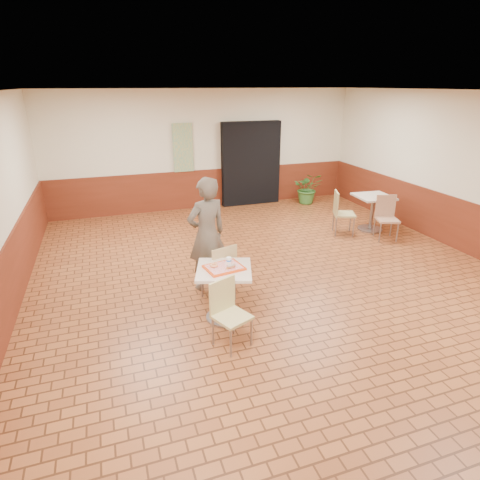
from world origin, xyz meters
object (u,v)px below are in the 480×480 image
object	(u,v)px
main_table	(224,285)
potted_plant	(308,188)
chair_main_front	(228,310)
paper_cup	(229,260)
customer	(207,235)
serving_tray	(224,268)
chair_second_left	(341,210)
long_john_donut	(231,267)
ring_donut	(214,265)
second_table	(373,207)
chair_second_front	(386,215)
chair_main_back	(221,270)

from	to	relation	value
main_table	potted_plant	distance (m)	6.22
chair_main_front	paper_cup	distance (m)	0.77
customer	paper_cup	distance (m)	0.92
serving_tray	chair_second_left	bearing A→B (deg)	36.11
long_john_donut	chair_main_front	bearing A→B (deg)	-111.69
chair_main_front	ring_donut	xyz separation A→B (m)	(-0.01, 0.62, 0.34)
ring_donut	potted_plant	distance (m)	6.27
serving_tray	ring_donut	world-z (taller)	ring_donut
chair_main_front	second_table	world-z (taller)	chair_main_front
ring_donut	chair_second_left	distance (m)	4.29
main_table	potted_plant	bearing A→B (deg)	51.53
ring_donut	chair_second_front	distance (m)	4.70
serving_tray	chair_second_front	size ratio (longest dim) A/B	0.54
ring_donut	chair_second_front	xyz separation A→B (m)	(4.29, 1.89, -0.31)
chair_main_front	second_table	size ratio (longest dim) A/B	1.09
chair_second_left	main_table	bearing A→B (deg)	148.87
second_table	potted_plant	bearing A→B (deg)	97.99
main_table	chair_main_front	size ratio (longest dim) A/B	0.89
long_john_donut	serving_tray	bearing A→B (deg)	135.06
chair_main_front	main_table	bearing A→B (deg)	54.20
paper_cup	chair_second_left	bearing A→B (deg)	36.06
chair_main_back	paper_cup	xyz separation A→B (m)	(-0.00, -0.42, 0.34)
chair_main_back	chair_second_left	distance (m)	3.85
chair_main_front	long_john_donut	distance (m)	0.63
paper_cup	chair_second_front	xyz separation A→B (m)	(4.07, 1.87, -0.34)
ring_donut	paper_cup	distance (m)	0.22
chair_main_front	ring_donut	distance (m)	0.70
main_table	ring_donut	distance (m)	0.33
serving_tray	second_table	bearing A→B (deg)	30.41
long_john_donut	chair_second_left	size ratio (longest dim) A/B	0.16
main_table	chair_second_left	world-z (taller)	chair_second_left
chair_main_front	paper_cup	xyz separation A→B (m)	(0.21, 0.64, 0.37)
chair_main_front	chair_second_left	size ratio (longest dim) A/B	0.91
main_table	second_table	bearing A→B (deg)	30.41
chair_second_left	potted_plant	bearing A→B (deg)	11.63
chair_main_front	potted_plant	world-z (taller)	chair_main_front
customer	chair_second_left	bearing A→B (deg)	-171.86
main_table	chair_second_front	bearing A→B (deg)	24.93
long_john_donut	chair_second_front	size ratio (longest dim) A/B	0.16
main_table	ring_donut	size ratio (longest dim) A/B	6.77
chair_second_left	chair_second_front	size ratio (longest dim) A/B	1.03
serving_tray	long_john_donut	size ratio (longest dim) A/B	3.33
main_table	chair_main_front	distance (m)	0.59
ring_donut	potted_plant	world-z (taller)	potted_plant
chair_second_front	long_john_donut	bearing A→B (deg)	-135.47
paper_cup	second_table	world-z (taller)	paper_cup
second_table	potted_plant	xyz separation A→B (m)	(-0.34, 2.40, -0.11)
potted_plant	long_john_donut	bearing A→B (deg)	-127.52
chair_main_front	chair_main_back	size ratio (longest dim) A/B	0.95
chair_main_back	second_table	world-z (taller)	chair_main_back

